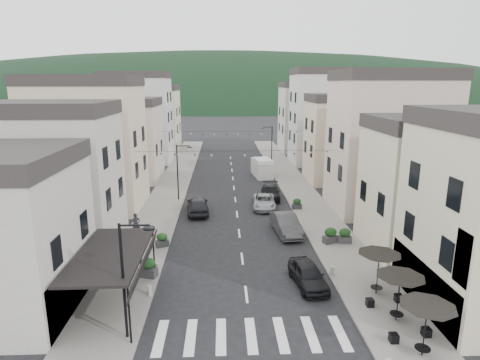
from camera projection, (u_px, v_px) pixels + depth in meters
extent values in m
cube|color=slate|center=(172.00, 186.00, 48.78)|extent=(4.00, 76.00, 0.12)
cube|color=slate|center=(294.00, 185.00, 49.42)|extent=(4.00, 76.00, 0.12)
ellipsoid|color=black|center=(224.00, 100.00, 309.36)|extent=(640.00, 360.00, 70.00)
cube|color=black|center=(110.00, 254.00, 21.82)|extent=(3.60, 7.50, 0.15)
cube|color=black|center=(144.00, 262.00, 22.02)|extent=(0.34, 7.50, 0.99)
cylinder|color=black|center=(129.00, 315.00, 18.87)|extent=(0.10, 0.10, 3.20)
cylinder|color=black|center=(154.00, 254.00, 25.67)|extent=(0.10, 0.10, 3.20)
cube|color=#ABA69D|center=(46.00, 183.00, 29.84)|extent=(10.00, 7.00, 10.00)
cube|color=#262323|center=(37.00, 108.00, 28.55)|extent=(10.20, 7.14, 1.00)
cube|color=#CBB298|center=(88.00, 149.00, 39.32)|extent=(10.00, 8.00, 12.00)
cube|color=#262323|center=(82.00, 80.00, 37.79)|extent=(10.20, 8.16, 1.00)
cube|color=#BBA697|center=(120.00, 143.00, 51.26)|extent=(10.00, 8.00, 9.50)
cube|color=#262323|center=(117.00, 102.00, 50.03)|extent=(10.20, 8.16, 1.00)
cube|color=#B0B0AB|center=(138.00, 121.00, 62.50)|extent=(10.00, 7.00, 13.00)
cube|color=#262323|center=(135.00, 75.00, 60.86)|extent=(10.20, 7.14, 1.00)
cube|color=beige|center=(151.00, 121.00, 74.39)|extent=(10.00, 9.00, 11.00)
cube|color=#262323|center=(150.00, 87.00, 72.98)|extent=(10.20, 9.18, 1.00)
cube|color=beige|center=(440.00, 192.00, 29.26)|extent=(10.00, 7.00, 9.00)
cube|color=#262323|center=(448.00, 123.00, 28.09)|extent=(10.20, 7.14, 1.00)
cube|color=#BBA697|center=(387.00, 147.00, 38.56)|extent=(10.00, 8.00, 12.50)
cube|color=#262323|center=(393.00, 75.00, 36.97)|extent=(10.20, 8.16, 1.00)
cube|color=#CBB298|center=(348.00, 142.00, 50.51)|extent=(10.00, 7.00, 10.00)
cube|color=#262323|center=(351.00, 98.00, 49.21)|extent=(10.20, 7.14, 1.00)
cube|color=#B0B0AB|center=(325.00, 120.00, 61.75)|extent=(10.00, 8.00, 13.50)
cube|color=#262323|center=(327.00, 71.00, 60.04)|extent=(10.20, 8.16, 1.00)
cube|color=#ABA69D|center=(308.00, 120.00, 73.64)|extent=(10.00, 9.00, 11.50)
cube|color=#262323|center=(310.00, 85.00, 72.17)|extent=(10.20, 9.18, 1.00)
cylinder|color=black|center=(424.00, 333.00, 18.07)|extent=(0.06, 0.06, 2.30)
cone|color=black|center=(427.00, 311.00, 17.82)|extent=(2.50, 2.50, 0.55)
cylinder|color=black|center=(423.00, 348.00, 18.26)|extent=(0.70, 0.70, 0.04)
cylinder|color=black|center=(398.00, 300.00, 20.79)|extent=(0.06, 0.06, 2.30)
cone|color=black|center=(400.00, 281.00, 20.54)|extent=(2.50, 2.50, 0.55)
cylinder|color=black|center=(397.00, 314.00, 20.98)|extent=(0.70, 0.70, 0.04)
cylinder|color=black|center=(378.00, 275.00, 23.51)|extent=(0.06, 0.06, 2.30)
cone|color=black|center=(379.00, 258.00, 23.25)|extent=(2.50, 2.50, 0.55)
cylinder|color=black|center=(376.00, 287.00, 23.70)|extent=(0.70, 0.70, 0.04)
cylinder|color=black|center=(123.00, 283.00, 19.02)|extent=(0.14, 0.14, 6.00)
cylinder|color=black|center=(135.00, 225.00, 18.37)|extent=(1.40, 0.10, 0.10)
cylinder|color=black|center=(149.00, 228.00, 18.43)|extent=(0.56, 0.56, 0.08)
cylinder|color=black|center=(178.00, 173.00, 42.32)|extent=(0.14, 0.14, 6.00)
cylinder|color=black|center=(183.00, 146.00, 41.67)|extent=(1.40, 0.10, 0.10)
cylinder|color=black|center=(190.00, 147.00, 41.73)|extent=(0.56, 0.56, 0.08)
cylinder|color=black|center=(272.00, 146.00, 60.33)|extent=(0.14, 0.14, 6.00)
cylinder|color=black|center=(267.00, 127.00, 59.61)|extent=(1.40, 0.10, 0.10)
cylinder|color=black|center=(263.00, 128.00, 59.62)|extent=(0.56, 0.56, 0.08)
cylinder|color=gray|center=(150.00, 290.00, 23.53)|extent=(0.26, 0.26, 0.60)
cylinder|color=gray|center=(158.00, 267.00, 26.44)|extent=(0.26, 0.26, 0.60)
cylinder|color=gray|center=(332.00, 271.00, 25.96)|extent=(0.26, 0.26, 0.60)
cylinder|color=black|center=(237.00, 151.00, 38.00)|extent=(19.00, 0.02, 0.02)
cone|color=beige|center=(144.00, 153.00, 37.67)|extent=(0.28, 0.28, 0.24)
cone|color=navy|center=(161.00, 154.00, 37.75)|extent=(0.28, 0.28, 0.24)
cone|color=beige|center=(178.00, 155.00, 37.84)|extent=(0.28, 0.28, 0.24)
cone|color=navy|center=(195.00, 156.00, 37.92)|extent=(0.28, 0.28, 0.24)
cone|color=beige|center=(212.00, 156.00, 38.00)|extent=(0.28, 0.28, 0.24)
cone|color=navy|center=(228.00, 156.00, 38.08)|extent=(0.28, 0.28, 0.24)
cone|color=beige|center=(245.00, 156.00, 38.14)|extent=(0.28, 0.28, 0.24)
cone|color=navy|center=(261.00, 155.00, 38.21)|extent=(0.28, 0.28, 0.24)
cone|color=beige|center=(278.00, 155.00, 38.26)|extent=(0.28, 0.28, 0.24)
cone|color=navy|center=(294.00, 154.00, 38.32)|extent=(0.28, 0.28, 0.24)
cone|color=beige|center=(311.00, 153.00, 38.37)|extent=(0.28, 0.28, 0.24)
cone|color=navy|center=(327.00, 152.00, 38.41)|extent=(0.28, 0.28, 0.24)
cylinder|color=black|center=(232.00, 131.00, 53.53)|extent=(19.00, 0.02, 0.02)
cone|color=beige|center=(167.00, 133.00, 53.20)|extent=(0.28, 0.28, 0.24)
cone|color=navy|center=(179.00, 134.00, 53.29)|extent=(0.28, 0.28, 0.24)
cone|color=beige|center=(191.00, 134.00, 53.38)|extent=(0.28, 0.28, 0.24)
cone|color=navy|center=(203.00, 135.00, 53.46)|extent=(0.28, 0.28, 0.24)
cone|color=beige|center=(215.00, 135.00, 53.54)|extent=(0.28, 0.28, 0.24)
cone|color=navy|center=(226.00, 135.00, 53.61)|extent=(0.28, 0.28, 0.24)
cone|color=beige|center=(238.00, 135.00, 53.68)|extent=(0.28, 0.28, 0.24)
cone|color=navy|center=(250.00, 135.00, 53.74)|extent=(0.28, 0.28, 0.24)
cone|color=beige|center=(262.00, 134.00, 53.80)|extent=(0.28, 0.28, 0.24)
cone|color=navy|center=(273.00, 134.00, 53.85)|extent=(0.28, 0.28, 0.24)
cone|color=beige|center=(285.00, 133.00, 53.90)|extent=(0.28, 0.28, 0.24)
cone|color=navy|center=(297.00, 132.00, 53.95)|extent=(0.28, 0.28, 0.24)
imported|color=black|center=(308.00, 275.00, 24.78)|extent=(2.19, 4.38, 1.43)
imported|color=#353538|center=(286.00, 224.00, 33.33)|extent=(2.27, 5.16, 1.65)
imported|color=#93979B|center=(264.00, 202.00, 40.26)|extent=(2.53, 4.93, 1.33)
imported|color=black|center=(270.00, 192.00, 43.47)|extent=(2.54, 5.17, 1.45)
imported|color=black|center=(198.00, 205.00, 38.57)|extent=(2.46, 5.12, 1.69)
cube|color=silver|center=(262.00, 168.00, 54.04)|extent=(2.65, 5.38, 2.16)
cube|color=silver|center=(263.00, 161.00, 53.15)|extent=(2.39, 3.66, 0.54)
cylinder|color=black|center=(259.00, 177.00, 52.21)|extent=(0.36, 0.78, 0.75)
cylinder|color=black|center=(271.00, 176.00, 52.48)|extent=(0.36, 0.78, 0.75)
cylinder|color=black|center=(253.00, 171.00, 55.93)|extent=(0.36, 0.78, 0.75)
cylinder|color=black|center=(265.00, 170.00, 56.20)|extent=(0.36, 0.78, 0.75)
imported|color=black|center=(136.00, 224.00, 32.63)|extent=(0.80, 0.71, 1.85)
imported|color=#26222D|center=(114.00, 245.00, 28.49)|extent=(1.13, 1.02, 1.89)
cube|color=#313133|center=(148.00, 272.00, 25.76)|extent=(1.29, 0.96, 0.57)
ellipsoid|color=black|center=(148.00, 263.00, 25.61)|extent=(1.01, 0.64, 0.73)
cube|color=#2E2E30|center=(162.00, 243.00, 30.53)|extent=(1.08, 0.85, 0.48)
ellipsoid|color=black|center=(162.00, 237.00, 30.41)|extent=(0.84, 0.54, 0.61)
cube|color=#303032|center=(330.00, 239.00, 31.23)|extent=(1.25, 0.95, 0.55)
ellipsoid|color=black|center=(331.00, 232.00, 31.09)|extent=(0.98, 0.62, 0.71)
cube|color=#333336|center=(344.00, 239.00, 31.24)|extent=(1.09, 0.65, 0.53)
ellipsoid|color=black|center=(345.00, 232.00, 31.11)|extent=(0.93, 0.59, 0.67)
cube|color=#2B2B2D|center=(297.00, 206.00, 39.78)|extent=(0.95, 0.56, 0.46)
ellipsoid|color=black|center=(297.00, 201.00, 39.66)|extent=(0.81, 0.52, 0.59)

